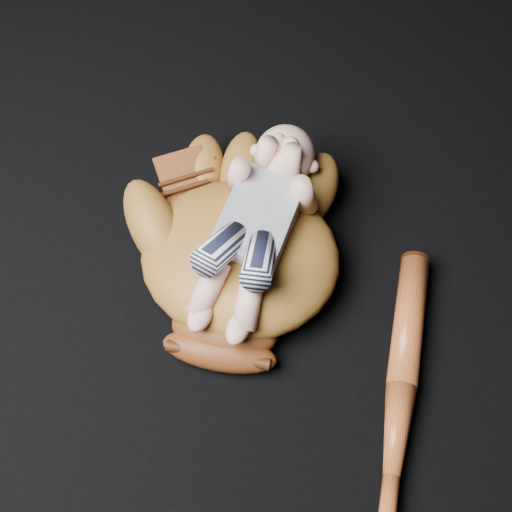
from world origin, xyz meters
The scene contains 3 objects.
baseball_glove centered at (-0.10, 0.11, 0.07)m, with size 0.40×0.46×0.14m, color brown, non-canonical shape.
newborn_baby centered at (-0.09, 0.12, 0.13)m, with size 0.17×0.38×0.15m, color #E0A790, non-canonical shape.
baseball_bat centered at (0.19, -0.06, 0.02)m, with size 0.05×0.51×0.05m, color #A4481F, non-canonical shape.
Camera 1 is at (0.06, -0.45, 1.06)m, focal length 50.00 mm.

